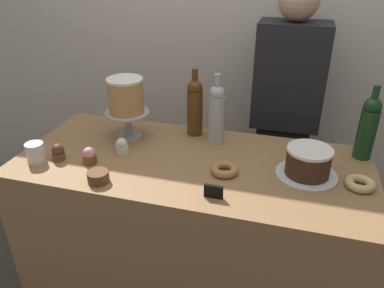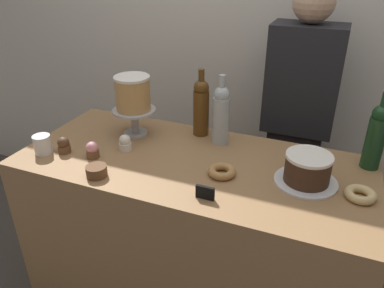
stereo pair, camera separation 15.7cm
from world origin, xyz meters
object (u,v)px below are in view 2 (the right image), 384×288
cake_stand_pedestal (135,117)px  cookie_stack (97,171)px  price_sign_chalkboard (205,193)px  white_layer_cake (133,93)px  cupcake_vanilla (125,143)px  barista_figure (296,130)px  coffee_cup_ceramic (43,144)px  wine_bottle_amber (201,106)px  cupcake_strawberry (92,150)px  wine_bottle_clear (221,114)px  donut_maple (222,171)px  donut_glazed (360,194)px  chocolate_round_cake (308,168)px  wine_bottle_green (376,136)px  cupcake_chocolate (64,145)px

cake_stand_pedestal → cookie_stack: cake_stand_pedestal is taller
price_sign_chalkboard → white_layer_cake: bearing=143.2°
cupcake_vanilla → barista_figure: 0.95m
price_sign_chalkboard → coffee_cup_ceramic: size_ratio=0.82×
coffee_cup_ceramic → white_layer_cake: bearing=49.2°
cookie_stack → barista_figure: bearing=53.6°
white_layer_cake → wine_bottle_amber: size_ratio=0.51×
cake_stand_pedestal → cupcake_strawberry: bearing=-101.2°
wine_bottle_clear → barista_figure: 0.56m
cookie_stack → barista_figure: 1.11m
cookie_stack → price_sign_chalkboard: size_ratio=1.20×
donut_maple → cake_stand_pedestal: bearing=158.6°
cupcake_strawberry → donut_maple: 0.57m
cupcake_strawberry → barista_figure: bearing=45.4°
donut_glazed → price_sign_chalkboard: 0.56m
barista_figure → wine_bottle_amber: bearing=-137.8°
donut_maple → cupcake_vanilla: bearing=175.3°
white_layer_cake → cookie_stack: white_layer_cake is taller
wine_bottle_clear → chocolate_round_cake: bearing=-25.8°
chocolate_round_cake → cupcake_vanilla: 0.79m
white_layer_cake → wine_bottle_green: size_ratio=0.51×
white_layer_cake → wine_bottle_clear: size_ratio=0.51×
wine_bottle_amber → chocolate_round_cake: bearing=-25.4°
cupcake_chocolate → wine_bottle_clear: bearing=30.3°
chocolate_round_cake → cupcake_vanilla: size_ratio=2.37×
wine_bottle_green → donut_maple: (-0.55, -0.29, -0.13)m
cupcake_chocolate → barista_figure: barista_figure is taller
coffee_cup_ceramic → wine_bottle_clear: bearing=29.8°
cake_stand_pedestal → coffee_cup_ceramic: size_ratio=2.43×
wine_bottle_amber → cupcake_chocolate: bearing=-140.4°
cake_stand_pedestal → price_sign_chalkboard: size_ratio=2.95×
wine_bottle_amber → coffee_cup_ceramic: wine_bottle_amber is taller
cake_stand_pedestal → price_sign_chalkboard: (0.50, -0.38, -0.06)m
cupcake_strawberry → price_sign_chalkboard: cupcake_strawberry is taller
donut_glazed → coffee_cup_ceramic: size_ratio=1.32×
wine_bottle_green → barista_figure: barista_figure is taller
donut_glazed → cake_stand_pedestal: bearing=171.1°
donut_maple → chocolate_round_cake: bearing=12.3°
white_layer_cake → cupcake_chocolate: size_ratio=2.23×
cupcake_strawberry → coffee_cup_ceramic: bearing=-167.5°
chocolate_round_cake → cookie_stack: size_ratio=2.10×
white_layer_cake → cupcake_strawberry: white_layer_cake is taller
wine_bottle_green → wine_bottle_amber: bearing=177.9°
chocolate_round_cake → cupcake_strawberry: (-0.88, -0.14, -0.03)m
donut_glazed → price_sign_chalkboard: (-0.52, -0.22, 0.01)m
wine_bottle_clear → cupcake_vanilla: wine_bottle_clear is taller
wine_bottle_green → barista_figure: size_ratio=0.20×
wine_bottle_green → barista_figure: bearing=130.7°
coffee_cup_ceramic → cake_stand_pedestal: bearing=49.2°
chocolate_round_cake → barista_figure: barista_figure is taller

